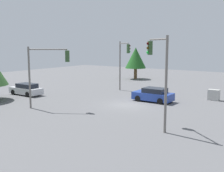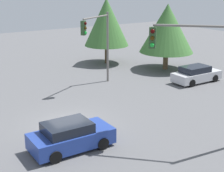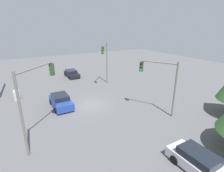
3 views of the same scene
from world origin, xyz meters
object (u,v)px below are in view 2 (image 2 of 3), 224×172
(sedan_blue, at_px, (71,136))
(traffic_signal_aux, at_px, (98,37))
(traffic_signal_main, at_px, (203,62))
(sedan_silver, at_px, (196,74))

(sedan_blue, distance_m, traffic_signal_aux, 11.63)
(sedan_blue, xyz_separation_m, traffic_signal_main, (-5.84, 3.08, 3.72))
(sedan_blue, relative_size, traffic_signal_main, 0.66)
(sedan_silver, bearing_deg, traffic_signal_aux, -115.12)
(traffic_signal_aux, bearing_deg, sedan_blue, 22.44)
(sedan_blue, bearing_deg, traffic_signal_aux, 142.22)
(traffic_signal_main, xyz_separation_m, traffic_signal_aux, (-0.98, -11.89, -0.41))
(sedan_blue, distance_m, sedan_silver, 15.27)
(sedan_blue, xyz_separation_m, traffic_signal_aux, (-6.83, -8.81, 3.32))
(sedan_silver, xyz_separation_m, traffic_signal_aux, (7.50, -3.52, 3.35))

